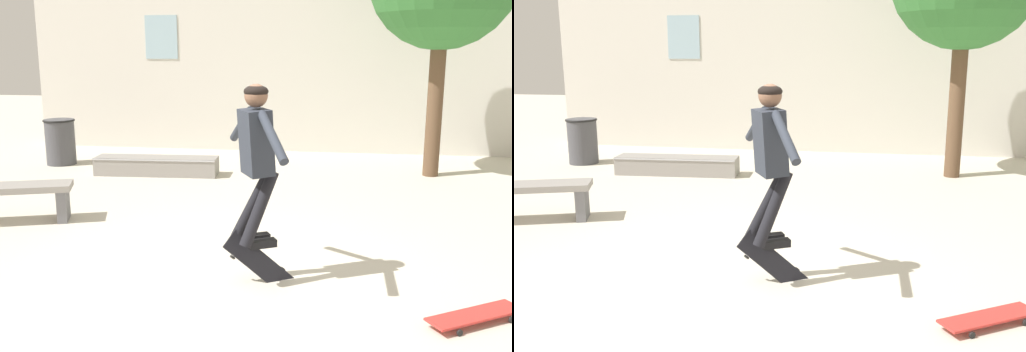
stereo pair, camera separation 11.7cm
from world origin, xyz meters
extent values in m
plane|color=beige|center=(0.00, 0.00, 0.00)|extent=(40.00, 40.00, 0.00)
cube|color=beige|center=(0.00, 7.23, 2.07)|extent=(11.32, 0.40, 4.14)
cube|color=#99B7C6|center=(-2.82, 7.02, 2.39)|extent=(0.70, 0.02, 0.90)
cylinder|color=brown|center=(2.59, 5.03, 1.21)|extent=(0.26, 0.26, 2.42)
cube|color=slate|center=(-2.47, 1.62, 0.21)|extent=(0.24, 0.39, 0.41)
cube|color=gray|center=(-2.13, 4.39, 0.16)|extent=(2.15, 0.59, 0.32)
cube|color=#B7B7BC|center=(-2.12, 4.15, 0.30)|extent=(2.13, 0.14, 0.02)
cylinder|color=#47474C|center=(-4.23, 5.02, 0.43)|extent=(0.55, 0.55, 0.86)
torus|color=black|center=(-4.23, 5.02, 0.84)|extent=(0.59, 0.59, 0.04)
cube|color=#282D38|center=(0.28, 0.00, 1.34)|extent=(0.39, 0.42, 0.60)
sphere|color=brown|center=(0.28, 0.00, 1.76)|extent=(0.28, 0.28, 0.21)
ellipsoid|color=black|center=(0.28, 0.00, 1.79)|extent=(0.30, 0.30, 0.12)
cylinder|color=black|center=(0.24, 0.07, 0.74)|extent=(0.45, 0.21, 0.71)
cube|color=black|center=(0.27, 0.09, 0.41)|extent=(0.28, 0.21, 0.07)
cylinder|color=black|center=(0.32, -0.08, 0.74)|extent=(0.37, 0.37, 0.71)
cube|color=black|center=(0.35, -0.06, 0.41)|extent=(0.28, 0.21, 0.07)
cylinder|color=#282D38|center=(0.09, 0.35, 1.45)|extent=(0.34, 0.54, 0.40)
cylinder|color=#282D38|center=(0.47, -0.36, 1.45)|extent=(0.34, 0.54, 0.40)
cube|color=black|center=(0.31, 0.03, 0.18)|extent=(0.67, 0.29, 0.67)
cylinder|color=black|center=(0.52, 0.17, 0.08)|extent=(0.07, 0.06, 0.06)
cylinder|color=black|center=(0.41, 0.05, -0.07)|extent=(0.07, 0.06, 0.06)
cylinder|color=black|center=(0.17, 0.07, 0.40)|extent=(0.07, 0.06, 0.06)
cylinder|color=black|center=(0.06, -0.05, 0.26)|extent=(0.07, 0.06, 0.06)
cube|color=red|center=(2.15, -0.55, 0.07)|extent=(0.85, 0.65, 0.02)
cylinder|color=black|center=(2.31, -0.30, 0.03)|extent=(0.05, 0.04, 0.05)
cylinder|color=black|center=(2.44, -0.50, 0.03)|extent=(0.05, 0.04, 0.05)
cylinder|color=black|center=(1.86, -0.59, 0.03)|extent=(0.05, 0.04, 0.05)
cylinder|color=black|center=(1.99, -0.79, 0.03)|extent=(0.05, 0.04, 0.05)
camera|label=1|loc=(1.03, -4.99, 2.17)|focal=40.00mm
camera|label=2|loc=(1.15, -4.97, 2.17)|focal=40.00mm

